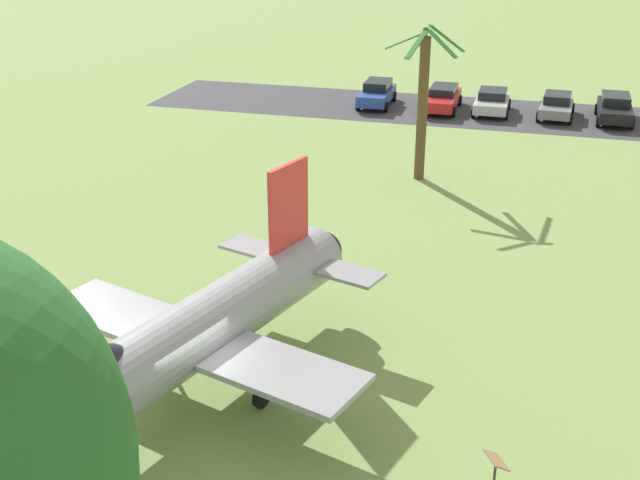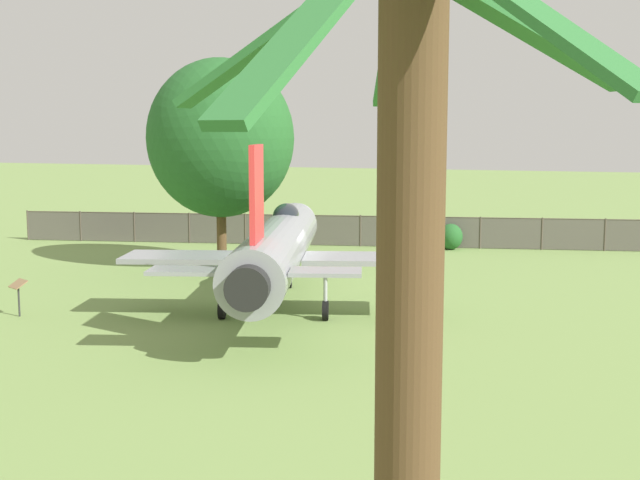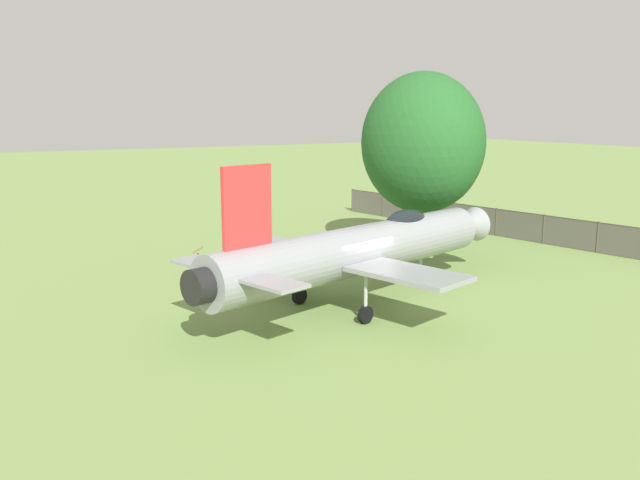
% 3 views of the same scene
% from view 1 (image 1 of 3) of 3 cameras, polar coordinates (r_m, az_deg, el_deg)
% --- Properties ---
extents(ground_plane, '(200.00, 200.00, 0.00)m').
position_cam_1_polar(ground_plane, '(21.14, -9.85, -12.07)').
color(ground_plane, '#75934C').
extents(parking_strip, '(40.19, 30.27, 0.00)m').
position_cam_1_polar(parking_strip, '(50.19, 12.35, 8.90)').
color(parking_strip, '#38383D').
rests_on(parking_strip, ground_plane).
extents(display_jet, '(9.59, 14.59, 5.34)m').
position_cam_1_polar(display_jet, '(19.80, -10.99, -7.75)').
color(display_jet, gray).
rests_on(display_jet, ground_plane).
extents(palm_tree, '(3.29, 4.26, 7.05)m').
position_cam_1_polar(palm_tree, '(36.69, 7.40, 9.71)').
color(palm_tree, brown).
rests_on(palm_tree, ground_plane).
extents(info_plaque, '(0.71, 0.62, 1.14)m').
position_cam_1_polar(info_plaque, '(18.21, 12.53, -15.62)').
color(info_plaque, '#333333').
rests_on(info_plaque, ground_plane).
extents(parked_car_black, '(4.03, 4.85, 1.53)m').
position_cam_1_polar(parked_car_black, '(50.22, 20.46, 8.90)').
color(parked_car_black, black).
rests_on(parked_car_black, ground_plane).
extents(parked_car_gray, '(3.61, 4.45, 1.39)m').
position_cam_1_polar(parked_car_gray, '(50.05, 16.67, 9.27)').
color(parked_car_gray, slate).
rests_on(parked_car_gray, ground_plane).
extents(parked_car_silver, '(3.88, 4.48, 1.39)m').
position_cam_1_polar(parked_car_silver, '(50.11, 12.28, 9.74)').
color(parked_car_silver, '#B2B5BA').
rests_on(parked_car_silver, ground_plane).
extents(parked_car_red, '(4.12, 5.01, 1.42)m').
position_cam_1_polar(parked_car_red, '(50.36, 8.82, 10.09)').
color(parked_car_red, red).
rests_on(parked_car_red, ground_plane).
extents(parked_car_blue, '(3.92, 4.62, 1.54)m').
position_cam_1_polar(parked_car_blue, '(50.99, 4.12, 10.51)').
color(parked_car_blue, '#23429E').
rests_on(parked_car_blue, ground_plane).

